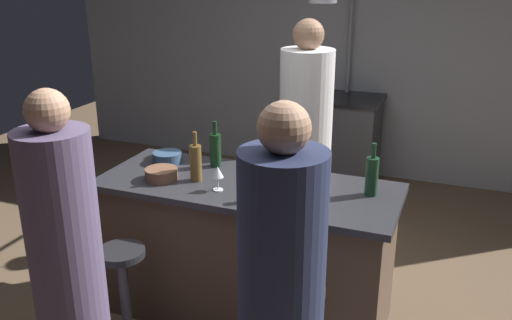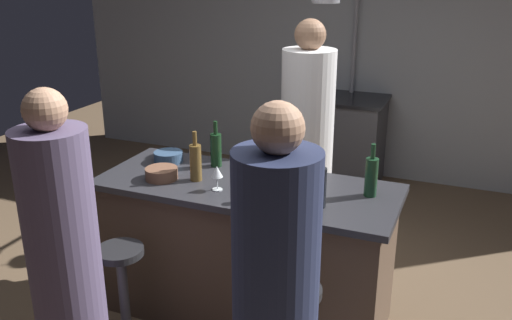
{
  "view_description": "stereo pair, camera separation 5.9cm",
  "coord_description": "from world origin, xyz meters",
  "views": [
    {
      "loc": [
        1.16,
        -2.81,
        2.14
      ],
      "look_at": [
        0.0,
        0.15,
        1.0
      ],
      "focal_mm": 38.71,
      "sensor_mm": 36.0,
      "label": 1
    },
    {
      "loc": [
        1.21,
        -2.78,
        2.14
      ],
      "look_at": [
        0.0,
        0.15,
        1.0
      ],
      "focal_mm": 38.71,
      "sensor_mm": 36.0,
      "label": 2
    }
  ],
  "objects": [
    {
      "name": "overhead_pot_rack",
      "position": [
        -0.06,
        2.02,
        1.62
      ],
      "size": [
        0.57,
        1.49,
        2.17
      ],
      "color": "gray",
      "rests_on": "ground_plane"
    },
    {
      "name": "mixing_bowl_wooden",
      "position": [
        -0.51,
        -0.13,
        0.94
      ],
      "size": [
        0.2,
        0.2,
        0.07
      ],
      "primitive_type": "cylinder",
      "color": "brown",
      "rests_on": "kitchen_island"
    },
    {
      "name": "bar_stool_left",
      "position": [
        -0.48,
        -0.62,
        0.38
      ],
      "size": [
        0.28,
        0.28,
        0.68
      ],
      "color": "#4C4C51",
      "rests_on": "ground_plane"
    },
    {
      "name": "wine_bottle_amber",
      "position": [
        -0.3,
        -0.06,
        1.02
      ],
      "size": [
        0.07,
        0.07,
        0.31
      ],
      "color": "brown",
      "rests_on": "kitchen_island"
    },
    {
      "name": "kitchen_island",
      "position": [
        0.0,
        0.0,
        0.45
      ],
      "size": [
        1.8,
        0.72,
        0.9
      ],
      "color": "brown",
      "rests_on": "ground_plane"
    },
    {
      "name": "wine_bottle_green",
      "position": [
        0.71,
        0.1,
        1.02
      ],
      "size": [
        0.07,
        0.07,
        0.31
      ],
      "color": "#193D23",
      "rests_on": "kitchen_island"
    },
    {
      "name": "mixing_bowl_blue",
      "position": [
        -0.63,
        0.16,
        0.93
      ],
      "size": [
        0.19,
        0.19,
        0.07
      ],
      "primitive_type": "cylinder",
      "color": "#334C6B",
      "rests_on": "kitchen_island"
    },
    {
      "name": "guest_right",
      "position": [
        0.55,
        -0.98,
        0.78
      ],
      "size": [
        0.35,
        0.35,
        1.67
      ],
      "color": "#262D4C",
      "rests_on": "ground_plane"
    },
    {
      "name": "wine_glass_near_right_guest",
      "position": [
        -0.12,
        -0.15,
        1.01
      ],
      "size": [
        0.07,
        0.07,
        0.15
      ],
      "color": "silver",
      "rests_on": "kitchen_island"
    },
    {
      "name": "guest_left",
      "position": [
        -0.53,
        -0.98,
        0.76
      ],
      "size": [
        0.35,
        0.35,
        1.63
      ],
      "color": "#594C6B",
      "rests_on": "ground_plane"
    },
    {
      "name": "stove_range",
      "position": [
        0.0,
        2.45,
        0.45
      ],
      "size": [
        0.8,
        0.64,
        0.89
      ],
      "color": "#47474C",
      "rests_on": "ground_plane"
    },
    {
      "name": "pepper_mill",
      "position": [
        0.22,
        -0.15,
        1.01
      ],
      "size": [
        0.05,
        0.05,
        0.21
      ],
      "primitive_type": "cylinder",
      "color": "#382319",
      "rests_on": "kitchen_island"
    },
    {
      "name": "ground_plane",
      "position": [
        0.0,
        0.0,
        0.0
      ],
      "size": [
        9.0,
        9.0,
        0.0
      ],
      "primitive_type": "plane",
      "color": "brown"
    },
    {
      "name": "wine_bottle_red",
      "position": [
        -0.3,
        0.21,
        1.01
      ],
      "size": [
        0.07,
        0.07,
        0.3
      ],
      "color": "#143319",
      "rests_on": "kitchen_island"
    },
    {
      "name": "chef",
      "position": [
        0.11,
        0.85,
        0.83
      ],
      "size": [
        0.38,
        0.38,
        1.79
      ],
      "color": "white",
      "rests_on": "ground_plane"
    },
    {
      "name": "cutting_board",
      "position": [
        0.13,
        0.15,
        0.91
      ],
      "size": [
        0.32,
        0.22,
        0.02
      ],
      "primitive_type": "cube",
      "color": "#997047",
      "rests_on": "kitchen_island"
    },
    {
      "name": "wine_glass_by_chef",
      "position": [
        0.26,
        -0.22,
        1.01
      ],
      "size": [
        0.07,
        0.07,
        0.15
      ],
      "color": "silver",
      "rests_on": "kitchen_island"
    },
    {
      "name": "back_wall",
      "position": [
        0.0,
        2.85,
        1.3
      ],
      "size": [
        6.4,
        0.16,
        2.6
      ],
      "primitive_type": "cube",
      "color": "#9EA3A8",
      "rests_on": "ground_plane"
    },
    {
      "name": "wine_bottle_dark",
      "position": [
        0.49,
        -0.15,
        1.02
      ],
      "size": [
        0.07,
        0.07,
        0.31
      ],
      "color": "black",
      "rests_on": "kitchen_island"
    }
  ]
}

